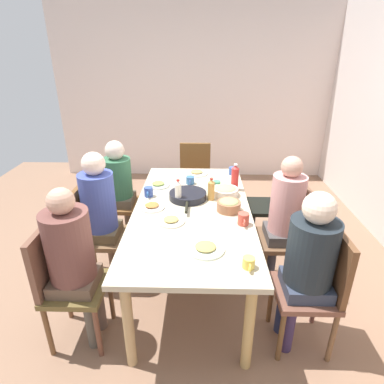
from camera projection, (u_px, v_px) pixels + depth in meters
name	position (u px, v px, depth m)	size (l,w,h in m)	color
ground_plane	(192.00, 279.00, 2.97)	(6.58, 6.58, 0.00)	#88654E
wall_left	(197.00, 95.00, 5.00)	(0.12, 4.37, 2.60)	silver
dining_table	(192.00, 216.00, 2.70)	(1.95, 0.97, 0.74)	#C3B696
chair_0	(317.00, 284.00, 2.15)	(0.40, 0.40, 0.90)	brown
person_0	(309.00, 259.00, 2.07)	(0.32, 0.32, 1.19)	#37294E
chair_1	(195.00, 175.00, 4.00)	(0.40, 0.40, 0.90)	brown
chair_2	(112.00, 199.00, 3.38)	(0.40, 0.40, 0.90)	brown
person_2	(119.00, 184.00, 3.30)	(0.30, 0.30, 1.14)	brown
chair_3	(292.00, 233.00, 2.74)	(0.40, 0.40, 0.90)	brown
person_3	(284.00, 213.00, 2.66)	(0.30, 0.30, 1.20)	#383946
chair_4	(276.00, 201.00, 3.33)	(0.40, 0.40, 0.90)	black
chair_5	(93.00, 231.00, 2.78)	(0.40, 0.40, 0.90)	brown
person_5	(101.00, 209.00, 2.69)	(0.30, 0.30, 1.22)	brown
chair_6	(64.00, 280.00, 2.19)	(0.40, 0.40, 0.90)	brown
person_6	(72.00, 255.00, 2.11)	(0.30, 0.30, 1.20)	brown
plate_0	(206.00, 248.00, 2.11)	(0.26, 0.26, 0.04)	white
plate_1	(158.00, 185.00, 3.10)	(0.22, 0.22, 0.04)	silver
plate_2	(152.00, 206.00, 2.67)	(0.21, 0.21, 0.04)	white
plate_3	(197.00, 173.00, 3.40)	(0.23, 0.23, 0.04)	silver
plate_4	(171.00, 221.00, 2.45)	(0.21, 0.21, 0.04)	silver
bowl_0	(229.00, 205.00, 2.61)	(0.20, 0.20, 0.10)	#966040
bowl_1	(225.00, 191.00, 2.89)	(0.24, 0.24, 0.09)	beige
serving_pan	(188.00, 196.00, 2.83)	(0.51, 0.33, 0.06)	black
cup_0	(233.00, 171.00, 3.38)	(0.12, 0.08, 0.08)	#3B5495
cup_1	(190.00, 180.00, 3.14)	(0.12, 0.08, 0.07)	#356295
cup_2	(217.00, 185.00, 3.01)	(0.11, 0.07, 0.09)	#43916A
cup_3	(249.00, 263.00, 1.93)	(0.11, 0.08, 0.07)	#E4C651
cup_4	(243.00, 219.00, 2.41)	(0.12, 0.08, 0.09)	#CD4A3B
cup_5	(149.00, 192.00, 2.87)	(0.11, 0.08, 0.09)	#374F9E
bottle_0	(178.00, 192.00, 2.72)	(0.06, 0.06, 0.22)	silver
bottle_1	(211.00, 190.00, 2.79)	(0.06, 0.06, 0.20)	gold
bottle_2	(235.00, 178.00, 2.98)	(0.07, 0.07, 0.25)	red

